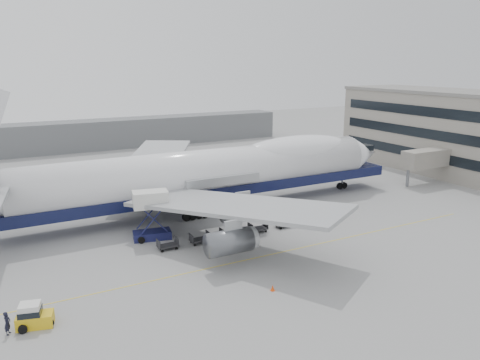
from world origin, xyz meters
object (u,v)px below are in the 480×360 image
baggage_tug (33,316)px  catering_truck (151,212)px  airliner (210,172)px  ground_worker (7,323)px

baggage_tug → catering_truck: bearing=59.2°
airliner → baggage_tug: size_ratio=21.86×
catering_truck → ground_worker: 21.99m
airliner → catering_truck: (-11.07, -7.09, -2.20)m
catering_truck → baggage_tug: size_ratio=1.95×
catering_truck → baggage_tug: bearing=-124.5°
baggage_tug → airliner: bearing=54.6°
airliner → baggage_tug: bearing=-140.2°
airliner → baggage_tug: 33.62m
baggage_tug → ground_worker: bearing=-158.3°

